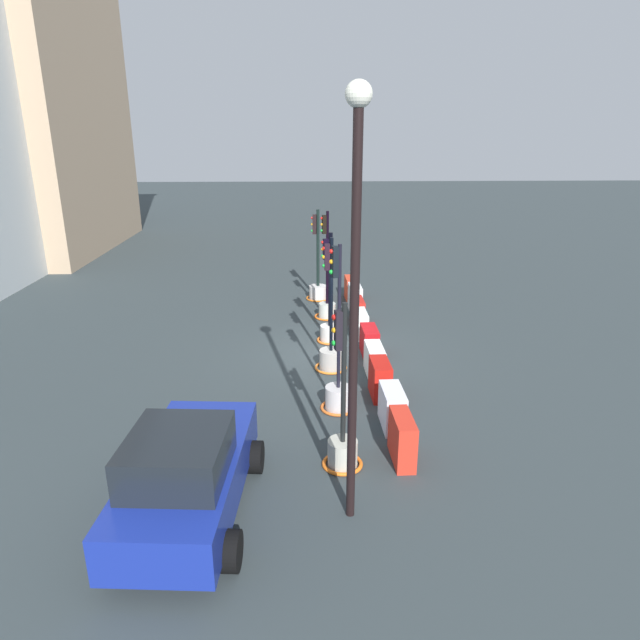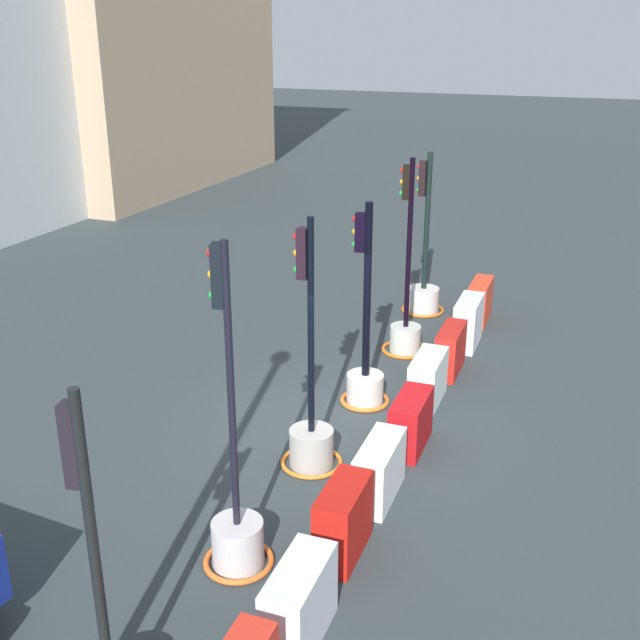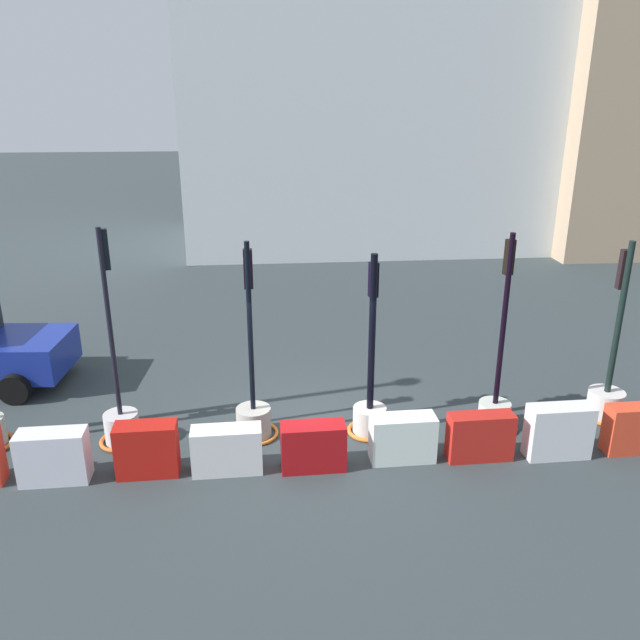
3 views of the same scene
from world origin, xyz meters
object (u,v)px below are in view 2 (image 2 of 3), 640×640
at_px(traffic_light_1, 236,521).
at_px(traffic_light_3, 365,369).
at_px(construction_barrier_5, 428,379).
at_px(construction_barrier_3, 379,471).
at_px(traffic_light_5, 423,287).
at_px(construction_barrier_8, 480,301).
at_px(traffic_light_2, 311,431).
at_px(construction_barrier_4, 411,422).
at_px(construction_barrier_6, 450,350).
at_px(construction_barrier_2, 343,521).
at_px(construction_barrier_7, 468,323).
at_px(construction_barrier_1, 299,604).
at_px(traffic_light_4, 405,323).

relative_size(traffic_light_1, traffic_light_3, 1.15).
bearing_deg(construction_barrier_5, construction_barrier_3, -178.24).
bearing_deg(traffic_light_5, construction_barrier_8, -95.81).
bearing_deg(construction_barrier_5, traffic_light_1, 168.15).
distance_m(traffic_light_2, construction_barrier_8, 6.54).
height_order(traffic_light_5, construction_barrier_4, traffic_light_5).
distance_m(traffic_light_2, construction_barrier_6, 3.90).
distance_m(traffic_light_3, construction_barrier_6, 1.97).
relative_size(traffic_light_3, construction_barrier_8, 3.07).
distance_m(construction_barrier_2, construction_barrier_6, 5.41).
height_order(construction_barrier_3, construction_barrier_4, construction_barrier_4).
distance_m(construction_barrier_5, construction_barrier_8, 3.99).
distance_m(traffic_light_2, construction_barrier_2, 1.99).
bearing_deg(construction_barrier_2, construction_barrier_8, -0.26).
relative_size(construction_barrier_3, construction_barrier_7, 1.05).
xyz_separation_m(traffic_light_3, construction_barrier_6, (1.68, -1.02, -0.19)).
bearing_deg(construction_barrier_1, construction_barrier_6, 0.25).
height_order(traffic_light_1, construction_barrier_1, traffic_light_1).
height_order(traffic_light_1, traffic_light_2, traffic_light_1).
bearing_deg(traffic_light_2, construction_barrier_4, -49.91).
xyz_separation_m(traffic_light_1, construction_barrier_4, (3.25, -1.12, -0.17)).
bearing_deg(construction_barrier_4, construction_barrier_7, 0.04).
xyz_separation_m(traffic_light_3, construction_barrier_5, (0.39, -0.94, -0.20)).
bearing_deg(construction_barrier_5, construction_barrier_7, -2.66).
xyz_separation_m(traffic_light_3, traffic_light_4, (2.28, -0.03, -0.04)).
relative_size(traffic_light_4, construction_barrier_2, 3.69).
bearing_deg(construction_barrier_2, traffic_light_4, 9.03).
bearing_deg(construction_barrier_5, construction_barrier_4, -175.25).
relative_size(traffic_light_2, construction_barrier_8, 3.28).
relative_size(construction_barrier_3, construction_barrier_8, 1.05).
height_order(traffic_light_5, construction_barrier_1, traffic_light_5).
bearing_deg(traffic_light_4, construction_barrier_1, -172.23).
bearing_deg(construction_barrier_8, construction_barrier_7, -178.60).
xyz_separation_m(traffic_light_5, construction_barrier_6, (-2.83, -1.22, -0.13)).
xyz_separation_m(construction_barrier_1, construction_barrier_3, (2.68, 0.02, -0.04)).
bearing_deg(traffic_light_1, construction_barrier_7, -8.64).
relative_size(construction_barrier_5, construction_barrier_6, 0.99).
xyz_separation_m(traffic_light_4, construction_barrier_5, (-1.89, -0.91, -0.16)).
xyz_separation_m(construction_barrier_2, construction_barrier_8, (8.12, -0.04, -0.02)).
xyz_separation_m(construction_barrier_1, construction_barrier_4, (4.06, -0.02, -0.03)).
distance_m(traffic_light_2, construction_barrier_7, 5.19).
bearing_deg(traffic_light_5, traffic_light_1, -179.06).
xyz_separation_m(construction_barrier_3, construction_barrier_4, (1.38, -0.04, 0.01)).
bearing_deg(traffic_light_3, construction_barrier_1, -168.54).
height_order(construction_barrier_6, construction_barrier_7, construction_barrier_7).
bearing_deg(traffic_light_4, traffic_light_2, 178.39).
relative_size(traffic_light_4, construction_barrier_4, 3.44).
height_order(traffic_light_1, traffic_light_4, traffic_light_1).
height_order(traffic_light_4, traffic_light_5, traffic_light_4).
bearing_deg(traffic_light_2, construction_barrier_5, -22.70).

